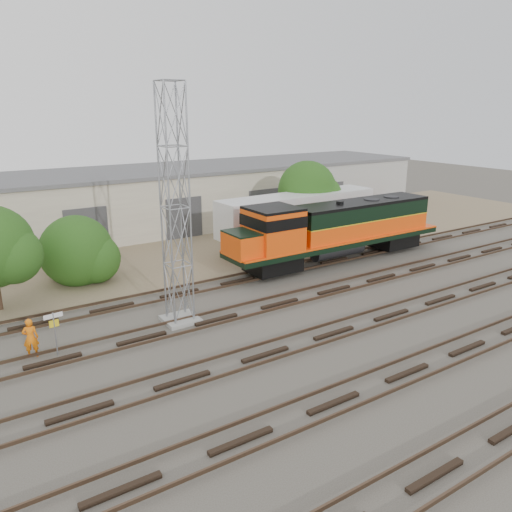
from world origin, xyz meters
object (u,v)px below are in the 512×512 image
locomotive (335,229)px  worker (31,338)px  signal_tower (176,212)px  semi_trailer (301,214)px

locomotive → worker: 20.95m
locomotive → worker: bearing=-170.5°
signal_tower → semi_trailer: size_ratio=0.86×
semi_trailer → worker: bearing=-161.3°
worker → semi_trailer: bearing=-146.5°
worker → semi_trailer: (21.13, 7.97, 1.73)m
locomotive → signal_tower: bearing=-165.4°
locomotive → worker: (-20.61, -3.45, -1.51)m
signal_tower → worker: size_ratio=6.51×
worker → semi_trailer: 22.65m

